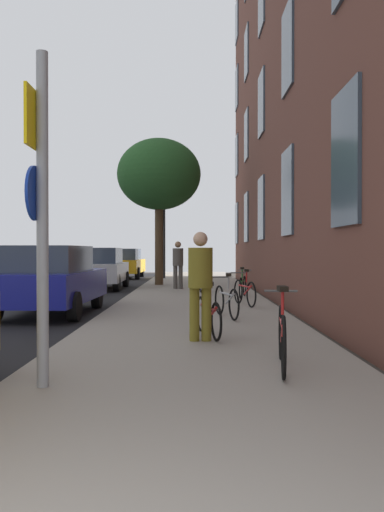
{
  "coord_description": "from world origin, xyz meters",
  "views": [
    {
      "loc": [
        1.04,
        -1.24,
        1.51
      ],
      "look_at": [
        1.07,
        11.94,
        1.39
      ],
      "focal_mm": 37.2,
      "sensor_mm": 36.0,
      "label": 1
    }
  ],
  "objects": [
    {
      "name": "bicycle_3",
      "position": [
        2.38,
        12.19,
        0.48
      ],
      "size": [
        0.54,
        1.57,
        0.93
      ],
      "color": "black",
      "rests_on": "sidewalk"
    },
    {
      "name": "car_2",
      "position": [
        -2.54,
        19.61,
        0.84
      ],
      "size": [
        1.82,
        4.21,
        1.62
      ],
      "color": "#B7B7BC",
      "rests_on": "road_asphalt"
    },
    {
      "name": "bicycle_0",
      "position": [
        2.1,
        4.99,
        0.51
      ],
      "size": [
        0.42,
        1.76,
        0.99
      ],
      "color": "black",
      "rests_on": "sidewalk"
    },
    {
      "name": "bicycle_4",
      "position": [
        2.56,
        14.59,
        0.47
      ],
      "size": [
        0.5,
        1.56,
        0.91
      ],
      "color": "black",
      "rests_on": "sidewalk"
    },
    {
      "name": "bicycle_5",
      "position": [
        1.43,
        16.99,
        0.5
      ],
      "size": [
        0.48,
        1.7,
        0.97
      ],
      "color": "black",
      "rests_on": "sidewalk"
    },
    {
      "name": "bicycle_1",
      "position": [
        1.3,
        7.39,
        0.47
      ],
      "size": [
        0.52,
        1.62,
        0.9
      ],
      "color": "black",
      "rests_on": "sidewalk"
    },
    {
      "name": "pedestrian_1",
      "position": [
        0.52,
        18.19,
        1.11
      ],
      "size": [
        0.52,
        0.52,
        1.74
      ],
      "color": "#4C4742",
      "rests_on": "sidewalk"
    },
    {
      "name": "pedestrian_0",
      "position": [
        1.17,
        6.93,
        1.08
      ],
      "size": [
        0.5,
        0.5,
        1.69
      ],
      "color": "olive",
      "rests_on": "sidewalk"
    },
    {
      "name": "sign_post",
      "position": [
        -0.51,
        4.17,
        2.03
      ],
      "size": [
        0.16,
        0.6,
        3.42
      ],
      "color": "gray",
      "rests_on": "sidewalk"
    },
    {
      "name": "building_facade",
      "position": [
        3.69,
        14.5,
        7.7
      ],
      "size": [
        0.56,
        27.0,
        15.38
      ],
      "color": "brown",
      "rests_on": "ground"
    },
    {
      "name": "ground_plane",
      "position": [
        -2.4,
        15.0,
        0.0
      ],
      "size": [
        41.8,
        41.8,
        0.0
      ],
      "primitive_type": "plane",
      "color": "#332D28"
    },
    {
      "name": "car_1",
      "position": [
        -2.31,
        11.28,
        0.84
      ],
      "size": [
        1.98,
        4.28,
        1.62
      ],
      "color": "navy",
      "rests_on": "road_asphalt"
    },
    {
      "name": "road_asphalt",
      "position": [
        -4.5,
        15.0,
        0.01
      ],
      "size": [
        7.0,
        38.0,
        0.01
      ],
      "primitive_type": "cube",
      "color": "black",
      "rests_on": "ground"
    },
    {
      "name": "tree_near",
      "position": [
        -0.32,
        20.58,
        4.64
      ],
      "size": [
        3.44,
        3.44,
        6.01
      ],
      "color": "#4C3823",
      "rests_on": "sidewalk"
    },
    {
      "name": "traffic_light",
      "position": [
        -0.49,
        25.84,
        2.65
      ],
      "size": [
        0.43,
        0.24,
        3.7
      ],
      "color": "black",
      "rests_on": "sidewalk"
    },
    {
      "name": "bicycle_2",
      "position": [
        1.76,
        9.79,
        0.48
      ],
      "size": [
        0.54,
        1.62,
        0.93
      ],
      "color": "black",
      "rests_on": "sidewalk"
    },
    {
      "name": "car_3",
      "position": [
        -2.65,
        27.94,
        0.84
      ],
      "size": [
        1.86,
        4.1,
        1.62
      ],
      "color": "orange",
      "rests_on": "road_asphalt"
    },
    {
      "name": "sidewalk",
      "position": [
        1.1,
        15.0,
        0.06
      ],
      "size": [
        4.2,
        38.0,
        0.12
      ],
      "primitive_type": "cube",
      "color": "gray",
      "rests_on": "ground"
    }
  ]
}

